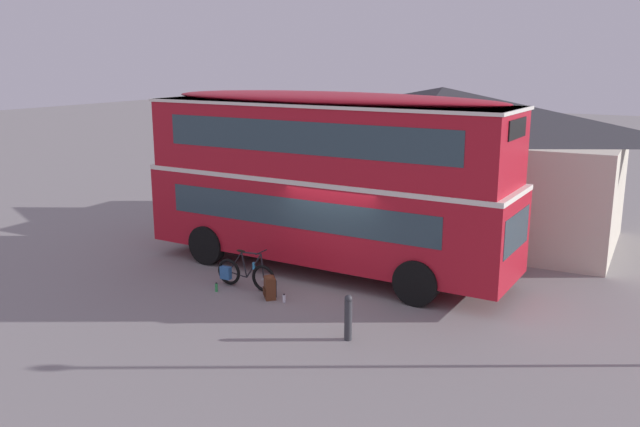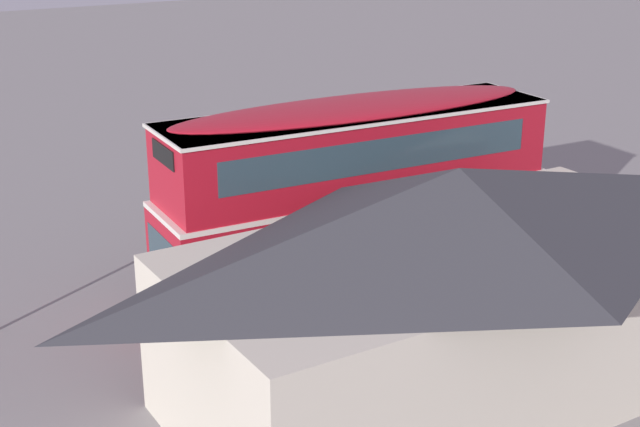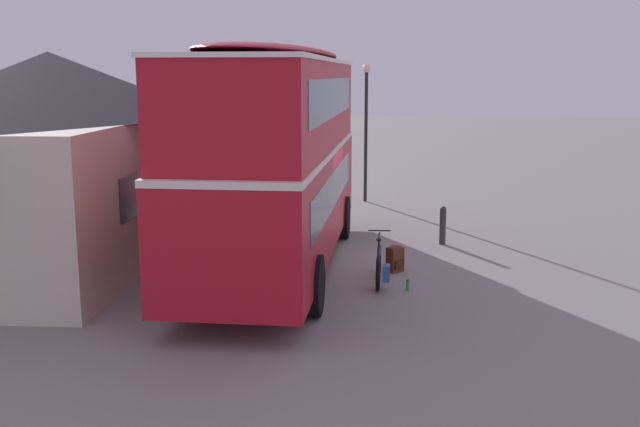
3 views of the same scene
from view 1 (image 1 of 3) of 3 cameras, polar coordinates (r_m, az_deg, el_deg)
ground_plane at (r=17.01m, az=1.36°, el=-6.14°), size 120.00×120.00×0.00m
double_decker_bus at (r=17.51m, az=0.49°, el=3.37°), size 10.19×2.85×4.79m
touring_bicycle at (r=16.80m, az=-6.57°, el=-5.14°), size 1.74×0.46×1.02m
backpack_on_ground at (r=16.02m, az=-4.33°, el=-6.26°), size 0.41×0.41×0.59m
water_bottle_green_metal at (r=16.70m, az=-8.86°, el=-6.27°), size 0.07×0.07×0.23m
water_bottle_clear_plastic at (r=15.82m, az=-3.09°, el=-7.28°), size 0.07×0.07×0.21m
pub_building at (r=22.08m, az=10.24°, el=4.61°), size 11.44×6.02×4.73m
kerb_bollard at (r=13.68m, az=2.43°, el=-8.83°), size 0.16×0.16×0.97m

